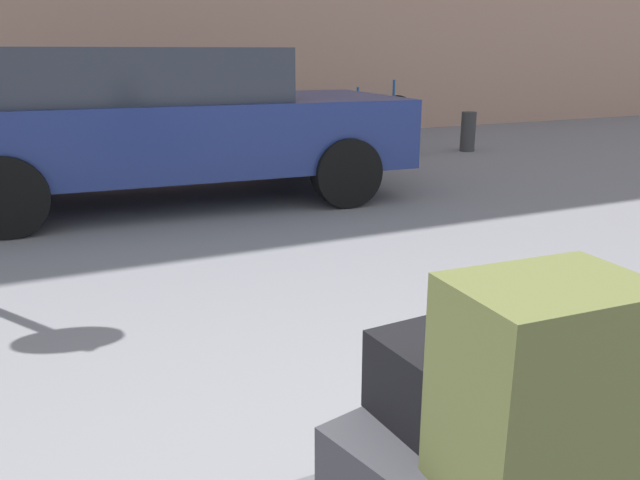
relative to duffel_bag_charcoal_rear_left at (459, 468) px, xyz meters
name	(u,v)px	position (x,y,z in m)	size (l,w,h in m)	color
duffel_bag_charcoal_rear_left	(459,468)	(0.00, 0.00, 0.00)	(0.59, 0.29, 0.30)	#2D2D33
suitcase_olive_stacked_top	(533,463)	(-0.05, -0.25, 0.19)	(0.33, 0.23, 0.68)	#4C5128
duffel_bag_black_topmost_pile	(466,372)	(0.00, 0.00, 0.24)	(0.37, 0.24, 0.18)	black
parked_car	(167,121)	(0.43, 5.09, 0.27)	(4.42, 2.16, 1.42)	navy
bicycle_leaning	(369,118)	(4.20, 7.94, -0.12)	(1.76, 0.08, 0.96)	black
bollard_kerb_near	(300,142)	(2.37, 6.45, -0.21)	(0.21, 0.21, 0.56)	#383838
bollard_kerb_mid	(402,136)	(3.90, 6.45, -0.21)	(0.21, 0.21, 0.56)	#383838
bollard_kerb_far	(468,132)	(5.02, 6.45, -0.21)	(0.21, 0.21, 0.56)	#383838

